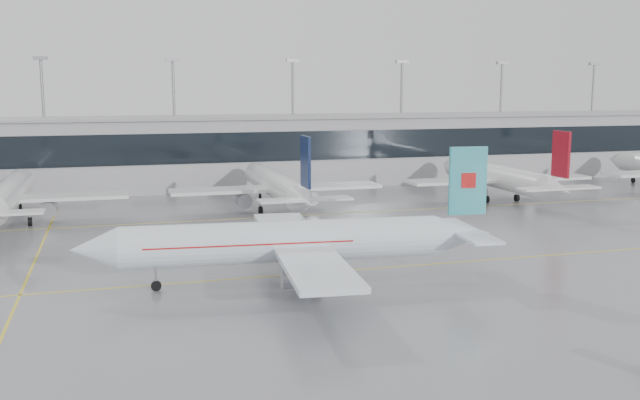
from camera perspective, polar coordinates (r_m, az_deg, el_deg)
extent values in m
plane|color=gray|center=(69.00, 2.80, -5.61)|extent=(320.00, 320.00, 0.00)
cube|color=gold|center=(69.00, 2.80, -5.60)|extent=(120.00, 0.25, 0.01)
cube|color=gold|center=(97.19, -2.97, -1.31)|extent=(120.00, 0.25, 0.01)
cube|color=gold|center=(80.40, -21.69, -4.13)|extent=(0.25, 60.00, 0.01)
cube|color=#98989C|center=(127.49, -6.32, 3.82)|extent=(180.00, 15.00, 12.00)
cube|color=black|center=(119.96, -5.70, 4.23)|extent=(180.00, 0.20, 5.00)
cube|color=gray|center=(127.09, -6.37, 6.61)|extent=(182.00, 16.00, 0.40)
cylinder|color=gray|center=(131.70, -21.18, 5.62)|extent=(0.50, 0.50, 22.00)
cube|color=gray|center=(131.64, -21.46, 10.53)|extent=(2.40, 1.00, 0.60)
cylinder|color=gray|center=(131.69, -11.56, 6.04)|extent=(0.50, 0.50, 22.00)
cube|color=gray|center=(131.62, -11.72, 10.96)|extent=(2.40, 1.00, 0.60)
cylinder|color=gray|center=(135.30, -2.18, 6.29)|extent=(0.50, 0.50, 22.00)
cube|color=gray|center=(135.23, -2.21, 11.08)|extent=(2.40, 1.00, 0.60)
cylinder|color=gray|center=(142.25, 6.50, 6.37)|extent=(0.50, 0.50, 22.00)
cube|color=gray|center=(142.20, 6.58, 10.92)|extent=(2.40, 1.00, 0.60)
cylinder|color=gray|center=(152.10, 14.21, 6.32)|extent=(0.50, 0.50, 22.00)
cube|color=gray|center=(152.05, 14.38, 10.58)|extent=(2.40, 1.00, 0.60)
cylinder|color=gray|center=(164.33, 20.89, 6.19)|extent=(0.50, 0.50, 22.00)
cube|color=gray|center=(164.28, 21.11, 10.12)|extent=(2.40, 1.00, 0.60)
cylinder|color=silver|center=(63.20, -3.01, -3.33)|extent=(28.31, 6.21, 3.68)
cone|color=silver|center=(63.06, -17.63, -3.78)|extent=(4.32, 4.03, 3.68)
cone|color=silver|center=(67.59, 11.29, -2.69)|extent=(5.91, 4.18, 3.68)
cube|color=silver|center=(63.51, -1.67, -3.63)|extent=(7.73, 30.76, 0.45)
cube|color=silver|center=(67.60, 11.46, -2.43)|extent=(3.85, 11.91, 0.25)
cube|color=teal|center=(66.92, 11.74, 1.51)|extent=(3.62, 0.67, 6.29)
cylinder|color=gray|center=(59.19, -1.37, -6.07)|extent=(3.78, 2.42, 2.10)
cylinder|color=gray|center=(68.39, -2.73, -4.01)|extent=(3.78, 2.42, 2.10)
cylinder|color=gray|center=(63.29, -13.00, -6.01)|extent=(0.20, 0.20, 1.61)
cylinder|color=black|center=(63.50, -12.97, -6.71)|extent=(0.92, 0.38, 0.90)
cylinder|color=gray|center=(61.71, -0.34, -6.06)|extent=(0.24, 0.24, 1.61)
cylinder|color=black|center=(61.92, -0.34, -6.78)|extent=(1.14, 0.55, 1.10)
cylinder|color=gray|center=(66.66, -1.17, -4.92)|extent=(0.24, 0.24, 1.61)
cylinder|color=black|center=(66.86, -1.17, -5.59)|extent=(1.14, 0.55, 1.10)
cube|color=#B70F0F|center=(66.92, 11.74, 1.56)|extent=(1.43, 0.57, 1.40)
cube|color=#B70F0F|center=(62.82, -5.73, -3.25)|extent=(18.26, 5.33, 0.12)
cylinder|color=silver|center=(99.88, -23.63, 0.42)|extent=(3.59, 27.36, 3.59)
cone|color=silver|center=(115.32, -22.67, 1.54)|extent=(3.59, 4.00, 3.59)
cube|color=silver|center=(98.46, -23.73, 0.07)|extent=(29.64, 5.00, 0.45)
cylinder|color=gray|center=(98.66, -20.87, -0.63)|extent=(2.10, 3.60, 2.10)
cylinder|color=gray|center=(110.73, -22.87, -0.10)|extent=(0.20, 0.20, 1.56)
cylinder|color=black|center=(110.85, -22.84, -0.50)|extent=(0.30, 0.90, 0.90)
cylinder|color=gray|center=(97.49, -22.21, -1.16)|extent=(0.24, 0.24, 1.56)
cylinder|color=black|center=(97.62, -22.18, -1.61)|extent=(0.45, 1.10, 1.10)
cylinder|color=silver|center=(101.41, -3.64, 1.28)|extent=(3.59, 27.36, 3.59)
cone|color=silver|center=(116.64, -5.33, 2.27)|extent=(3.59, 4.00, 3.59)
cone|color=silver|center=(85.57, -1.22, -0.14)|extent=(3.59, 5.60, 3.59)
cube|color=silver|center=(100.01, -3.45, 0.94)|extent=(29.64, 5.00, 0.45)
cube|color=silver|center=(85.33, -1.19, 0.04)|extent=(11.40, 2.80, 0.25)
cube|color=#0D183B|center=(84.55, -1.16, 3.07)|extent=(0.35, 3.60, 6.12)
cylinder|color=gray|center=(99.78, -6.19, 0.02)|extent=(2.10, 3.60, 2.10)
cylinder|color=gray|center=(101.87, -0.87, 0.25)|extent=(2.10, 3.60, 2.10)
cylinder|color=gray|center=(112.11, -4.83, 0.68)|extent=(0.20, 0.20, 1.56)
cylinder|color=black|center=(112.23, -4.82, 0.29)|extent=(0.30, 0.90, 0.90)
cylinder|color=gray|center=(98.82, -4.78, -0.38)|extent=(0.24, 0.24, 1.56)
cylinder|color=black|center=(98.95, -4.77, -0.83)|extent=(0.45, 1.10, 1.10)
cylinder|color=gray|center=(99.97, -1.86, -0.25)|extent=(0.24, 0.24, 1.56)
cylinder|color=black|center=(100.10, -1.86, -0.69)|extent=(0.45, 1.10, 1.10)
cylinder|color=silver|center=(114.20, 13.77, 1.91)|extent=(3.59, 27.36, 3.59)
cone|color=silver|center=(127.92, 10.27, 2.76)|extent=(3.59, 4.00, 3.59)
cone|color=silver|center=(100.40, 18.45, 0.76)|extent=(3.59, 5.60, 3.59)
cube|color=silver|center=(112.96, 14.14, 1.61)|extent=(29.64, 5.00, 0.45)
cube|color=silver|center=(100.20, 18.52, 0.91)|extent=(11.40, 2.80, 0.25)
cube|color=maroon|center=(99.53, 18.72, 3.49)|extent=(0.35, 3.60, 6.12)
cylinder|color=gray|center=(111.26, 11.84, 0.81)|extent=(2.10, 3.60, 2.10)
cylinder|color=gray|center=(116.06, 16.03, 0.98)|extent=(2.10, 3.60, 2.10)
cylinder|color=gray|center=(123.80, 11.26, 1.33)|extent=(0.20, 0.20, 1.56)
cylinder|color=black|center=(123.91, 11.25, 0.97)|extent=(0.30, 0.90, 0.90)
cylinder|color=gray|center=(111.09, 13.20, 0.45)|extent=(0.24, 0.24, 1.56)
cylinder|color=black|center=(111.21, 13.18, 0.05)|extent=(0.45, 1.10, 1.10)
cylinder|color=gray|center=(113.72, 15.48, 0.55)|extent=(0.24, 0.24, 1.56)
cylinder|color=black|center=(113.84, 15.47, 0.17)|extent=(0.45, 1.10, 1.10)
cone|color=silver|center=(146.87, 22.60, 3.00)|extent=(3.59, 4.00, 3.59)
cylinder|color=gray|center=(143.30, 23.79, 1.76)|extent=(0.20, 0.20, 1.56)
cylinder|color=black|center=(143.39, 23.77, 1.45)|extent=(0.30, 0.90, 0.90)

